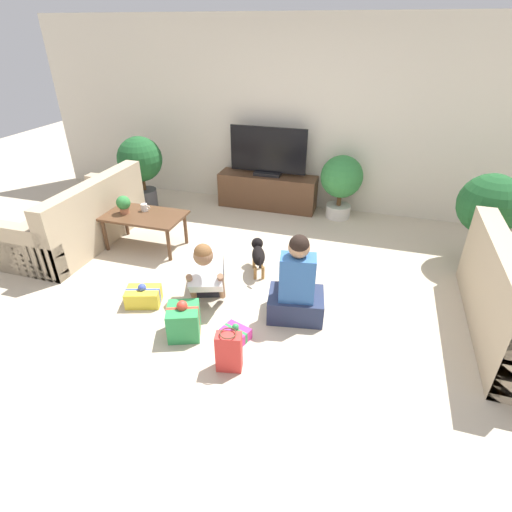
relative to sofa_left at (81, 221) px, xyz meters
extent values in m
plane|color=beige|center=(2.43, -0.57, -0.30)|extent=(16.00, 16.00, 0.00)
cube|color=beige|center=(2.43, 2.06, 1.00)|extent=(8.40, 0.06, 2.60)
cube|color=tan|center=(-0.05, 0.00, -0.09)|extent=(0.83, 1.83, 0.42)
cube|color=tan|center=(0.26, 0.00, 0.32)|extent=(0.20, 1.83, 0.42)
cube|color=tan|center=(-0.05, 0.83, 0.00)|extent=(0.83, 0.16, 0.60)
cube|color=tan|center=(-0.05, -0.83, 0.00)|extent=(0.83, 0.16, 0.60)
cube|color=#9E4293|center=(0.06, 0.39, 0.27)|extent=(0.18, 0.34, 0.32)
cube|color=#3366AD|center=(0.06, 0.00, 0.27)|extent=(0.18, 0.34, 0.32)
cube|color=#EACC4C|center=(0.06, -0.39, 0.27)|extent=(0.18, 0.34, 0.32)
cube|color=tan|center=(4.60, -0.36, 0.32)|extent=(0.20, 1.83, 0.42)
cube|color=tan|center=(4.92, 0.47, 0.00)|extent=(0.83, 0.16, 0.60)
cube|color=brown|center=(0.83, 0.12, 0.12)|extent=(0.99, 0.57, 0.03)
cylinder|color=brown|center=(0.40, -0.10, -0.10)|extent=(0.04, 0.04, 0.41)
cylinder|color=brown|center=(1.27, -0.10, -0.10)|extent=(0.04, 0.04, 0.41)
cylinder|color=brown|center=(0.40, 0.35, -0.10)|extent=(0.04, 0.04, 0.41)
cylinder|color=brown|center=(1.27, 0.35, -0.10)|extent=(0.04, 0.04, 0.41)
cube|color=brown|center=(1.94, 1.80, -0.05)|extent=(1.47, 0.39, 0.51)
cube|color=black|center=(1.94, 1.80, 0.23)|extent=(0.40, 0.20, 0.05)
cube|color=black|center=(1.94, 1.80, 0.58)|extent=(1.13, 0.03, 0.65)
cylinder|color=#4C4C51|center=(0.15, 1.26, -0.16)|extent=(0.35, 0.35, 0.28)
cylinder|color=brown|center=(0.15, 1.26, 0.07)|extent=(0.06, 0.06, 0.19)
sphere|color=#1E5628|center=(0.15, 1.26, 0.44)|extent=(0.65, 0.65, 0.65)
cylinder|color=beige|center=(3.03, 1.75, -0.21)|extent=(0.35, 0.35, 0.18)
cylinder|color=brown|center=(3.03, 1.75, -0.03)|extent=(0.06, 0.06, 0.18)
sphere|color=#337F3D|center=(3.03, 1.75, 0.31)|extent=(0.59, 0.59, 0.59)
cylinder|color=#4C4C51|center=(4.72, 0.90, -0.18)|extent=(0.22, 0.22, 0.24)
cylinder|color=brown|center=(4.72, 0.90, 0.04)|extent=(0.04, 0.04, 0.20)
sphere|color=#1E5628|center=(4.72, 0.90, 0.43)|extent=(0.68, 0.68, 0.68)
cube|color=#23232D|center=(1.94, -0.47, -0.16)|extent=(0.42, 0.51, 0.28)
cube|color=white|center=(2.03, -0.74, 0.14)|extent=(0.47, 0.58, 0.47)
sphere|color=#8E6647|center=(2.09, -0.92, 0.35)|extent=(0.18, 0.18, 0.18)
sphere|color=brown|center=(2.09, -0.92, 0.38)|extent=(0.17, 0.17, 0.17)
cylinder|color=#8E6647|center=(1.93, -0.88, -0.05)|extent=(0.15, 0.28, 0.41)
cylinder|color=#8E6647|center=(2.20, -0.79, -0.05)|extent=(0.15, 0.28, 0.41)
cube|color=#283351|center=(2.91, -0.69, -0.18)|extent=(0.58, 0.48, 0.24)
cube|color=#3366AD|center=(2.93, -0.75, 0.16)|extent=(0.35, 0.25, 0.45)
sphere|color=tan|center=(2.92, -0.74, 0.47)|extent=(0.19, 0.19, 0.19)
sphere|color=black|center=(2.93, -0.75, 0.50)|extent=(0.18, 0.18, 0.18)
cylinder|color=tan|center=(3.02, -0.52, 0.09)|extent=(0.10, 0.27, 0.06)
cylinder|color=tan|center=(2.76, -0.57, 0.09)|extent=(0.10, 0.27, 0.06)
ellipsoid|color=black|center=(2.36, -0.08, -0.07)|extent=(0.26, 0.38, 0.16)
sphere|color=black|center=(2.29, 0.12, -0.03)|extent=(0.13, 0.13, 0.13)
sphere|color=olive|center=(2.27, 0.17, -0.04)|extent=(0.06, 0.06, 0.06)
cylinder|color=black|center=(2.43, -0.27, -0.04)|extent=(0.05, 0.09, 0.10)
cylinder|color=olive|center=(2.36, 0.04, -0.23)|extent=(0.03, 0.03, 0.15)
cylinder|color=olive|center=(2.28, 0.01, -0.23)|extent=(0.03, 0.03, 0.15)
cylinder|color=olive|center=(2.44, -0.17, -0.23)|extent=(0.03, 0.03, 0.15)
cylinder|color=olive|center=(2.36, -0.20, -0.23)|extent=(0.03, 0.03, 0.15)
cube|color=#2D934C|center=(2.02, -1.26, -0.15)|extent=(0.36, 0.36, 0.29)
cube|color=red|center=(2.02, -1.26, -0.15)|extent=(0.27, 0.13, 0.30)
sphere|color=red|center=(2.02, -1.26, 0.02)|extent=(0.10, 0.10, 0.10)
cube|color=#CC3389|center=(2.48, -1.18, -0.25)|extent=(0.28, 0.24, 0.10)
cube|color=#2D934C|center=(2.48, -1.18, -0.25)|extent=(0.24, 0.11, 0.10)
sphere|color=#2D934C|center=(2.48, -1.18, -0.17)|extent=(0.06, 0.06, 0.06)
cube|color=yellow|center=(1.42, -0.96, -0.22)|extent=(0.39, 0.32, 0.17)
cube|color=#3D51BC|center=(1.42, -0.96, -0.22)|extent=(0.33, 0.13, 0.17)
sphere|color=#3D51BC|center=(1.42, -0.96, -0.11)|extent=(0.08, 0.08, 0.08)
cube|color=red|center=(2.55, -1.53, -0.13)|extent=(0.23, 0.15, 0.35)
torus|color=#4C3823|center=(2.55, -1.53, 0.07)|extent=(0.16, 0.16, 0.01)
cylinder|color=silver|center=(0.79, 0.23, 0.18)|extent=(0.08, 0.08, 0.09)
torus|color=silver|center=(0.84, 0.23, 0.19)|extent=(0.06, 0.01, 0.06)
cylinder|color=#A36042|center=(0.60, 0.10, 0.17)|extent=(0.11, 0.11, 0.07)
sphere|color=#337F3D|center=(0.60, 0.10, 0.28)|extent=(0.17, 0.17, 0.17)
camera|label=1|loc=(3.45, -3.74, 2.14)|focal=28.00mm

